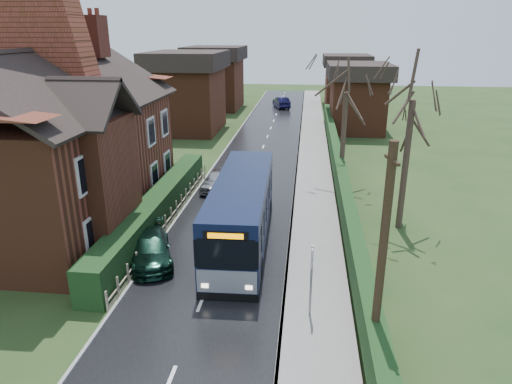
# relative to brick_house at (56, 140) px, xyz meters

# --- Properties ---
(ground) EXTENTS (140.00, 140.00, 0.00)m
(ground) POSITION_rel_brick_house_xyz_m (8.73, -4.78, -4.38)
(ground) COLOR #36481F
(ground) RESTS_ON ground
(road) EXTENTS (6.00, 100.00, 0.02)m
(road) POSITION_rel_brick_house_xyz_m (8.73, 5.22, -4.37)
(road) COLOR black
(road) RESTS_ON ground
(pavement) EXTENTS (2.50, 100.00, 0.14)m
(pavement) POSITION_rel_brick_house_xyz_m (12.98, 5.22, -4.31)
(pavement) COLOR slate
(pavement) RESTS_ON ground
(kerb_right) EXTENTS (0.12, 100.00, 0.14)m
(kerb_right) POSITION_rel_brick_house_xyz_m (11.78, 5.22, -4.31)
(kerb_right) COLOR gray
(kerb_right) RESTS_ON ground
(kerb_left) EXTENTS (0.12, 100.00, 0.10)m
(kerb_left) POSITION_rel_brick_house_xyz_m (5.68, 5.22, -4.33)
(kerb_left) COLOR gray
(kerb_left) RESTS_ON ground
(front_hedge) EXTENTS (1.20, 16.00, 1.60)m
(front_hedge) POSITION_rel_brick_house_xyz_m (4.83, 0.22, -3.58)
(front_hedge) COLOR black
(front_hedge) RESTS_ON ground
(picket_fence) EXTENTS (0.10, 16.00, 0.90)m
(picket_fence) POSITION_rel_brick_house_xyz_m (5.58, 0.22, -3.93)
(picket_fence) COLOR gray
(picket_fence) RESTS_ON ground
(right_wall_hedge) EXTENTS (0.60, 50.00, 1.80)m
(right_wall_hedge) POSITION_rel_brick_house_xyz_m (14.53, 5.22, -3.36)
(right_wall_hedge) COLOR brown
(right_wall_hedge) RESTS_ON ground
(brick_house) EXTENTS (9.30, 14.60, 10.30)m
(brick_house) POSITION_rel_brick_house_xyz_m (0.00, 0.00, 0.00)
(brick_house) COLOR brown
(brick_house) RESTS_ON ground
(bus) EXTENTS (2.65, 10.35, 3.12)m
(bus) POSITION_rel_brick_house_xyz_m (9.54, -1.49, -2.83)
(bus) COLOR black
(bus) RESTS_ON ground
(car_silver) EXTENTS (1.88, 3.81, 1.25)m
(car_silver) POSITION_rel_brick_house_xyz_m (6.92, 5.90, -3.75)
(car_silver) COLOR #A5A6A9
(car_silver) RESTS_ON ground
(car_green) EXTENTS (3.12, 4.50, 1.21)m
(car_green) POSITION_rel_brick_house_xyz_m (5.83, -3.78, -3.77)
(car_green) COLOR black
(car_green) RESTS_ON ground
(car_distant) EXTENTS (2.63, 4.49, 1.40)m
(car_distant) POSITION_rel_brick_house_xyz_m (9.04, 38.19, -3.68)
(car_distant) COLOR black
(car_distant) RESTS_ON ground
(bus_stop_sign) EXTENTS (0.08, 0.42, 2.76)m
(bus_stop_sign) POSITION_rel_brick_house_xyz_m (12.73, -7.21, -2.56)
(bus_stop_sign) COLOR slate
(bus_stop_sign) RESTS_ON ground
(telegraph_pole) EXTENTS (0.25, 0.90, 7.00)m
(telegraph_pole) POSITION_rel_brick_house_xyz_m (14.53, -9.72, -0.84)
(telegraph_pole) COLOR black
(telegraph_pole) RESTS_ON ground
(tree_right_near) EXTENTS (4.28, 4.28, 9.25)m
(tree_right_near) POSITION_rel_brick_house_xyz_m (17.26, 1.13, 2.53)
(tree_right_near) COLOR #34261F
(tree_right_near) RESTS_ON ground
(tree_right_far) EXTENTS (4.38, 4.38, 8.45)m
(tree_right_far) POSITION_rel_brick_house_xyz_m (14.73, 7.91, 1.94)
(tree_right_far) COLOR #372A20
(tree_right_far) RESTS_ON ground
(tree_house_side) EXTENTS (4.41, 4.41, 10.03)m
(tree_house_side) POSITION_rel_brick_house_xyz_m (-4.20, 5.22, 3.12)
(tree_house_side) COLOR #352A1F
(tree_house_side) RESTS_ON ground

